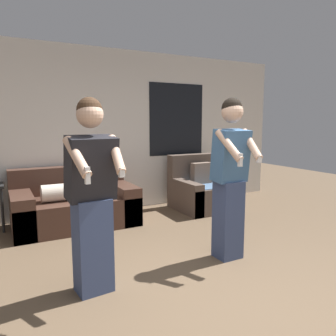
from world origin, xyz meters
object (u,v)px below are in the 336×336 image
at_px(couch, 75,205).
at_px(person_right, 230,176).
at_px(armchair, 202,191).
at_px(person_left, 92,196).

bearing_deg(couch, person_right, -57.85).
xyz_separation_m(couch, armchair, (2.17, -0.11, 0.01)).
xyz_separation_m(armchair, person_left, (-2.43, -1.94, 0.58)).
height_order(armchair, person_right, person_right).
distance_m(armchair, person_left, 3.16).
bearing_deg(person_left, armchair, 38.52).
bearing_deg(person_left, person_right, 1.34).
relative_size(couch, person_left, 1.00).
relative_size(armchair, person_left, 0.54).
distance_m(couch, person_left, 2.15).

